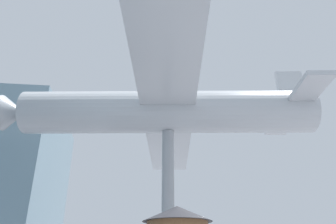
{
  "coord_description": "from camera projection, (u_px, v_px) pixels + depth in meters",
  "views": [
    {
      "loc": [
        -12.06,
        1.25,
        1.31
      ],
      "look_at": [
        0.0,
        0.0,
        6.96
      ],
      "focal_mm": 35.0,
      "sensor_mm": 36.0,
      "label": 1
    }
  ],
  "objects": [
    {
      "name": "support_pylon_central",
      "position": [
        168.0,
        211.0,
        11.72
      ],
      "size": [
        0.47,
        0.47,
        6.09
      ],
      "color": "#999EA3",
      "rests_on": "ground_plane"
    },
    {
      "name": "suspended_airplane",
      "position": [
        164.0,
        112.0,
        13.38
      ],
      "size": [
        17.45,
        13.09,
        2.72
      ],
      "rotation": [
        0.0,
        0.0,
        -0.11
      ],
      "color": "#B2B7BC",
      "rests_on": "support_pylon_central"
    }
  ]
}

